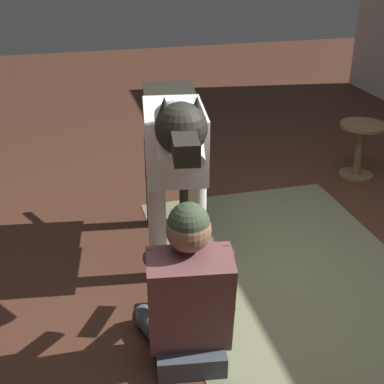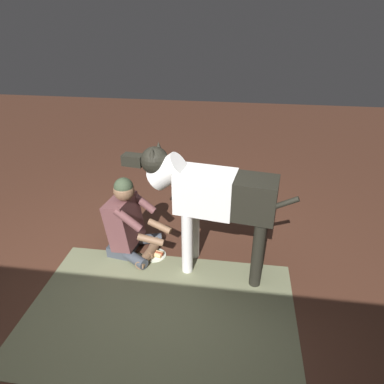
% 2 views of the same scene
% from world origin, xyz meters
% --- Properties ---
extents(ground_plane, '(14.91, 14.91, 0.00)m').
position_xyz_m(ground_plane, '(0.00, 0.00, 0.00)').
color(ground_plane, '#47281C').
extents(area_rug, '(2.32, 1.54, 0.01)m').
position_xyz_m(area_rug, '(-0.23, 0.18, 0.00)').
color(area_rug, '#6D6F51').
rests_on(area_rug, ground).
extents(person_sitting_on_floor, '(0.68, 0.57, 0.88)m').
position_xyz_m(person_sitting_on_floor, '(0.27, -0.62, 0.36)').
color(person_sitting_on_floor, '#3B414A').
rests_on(person_sitting_on_floor, ground).
extents(large_dog, '(1.62, 0.47, 1.26)m').
position_xyz_m(large_dog, '(-0.59, -0.49, 0.82)').
color(large_dog, silver).
rests_on(large_dog, ground).
extents(hot_dog_on_plate, '(0.23, 0.23, 0.06)m').
position_xyz_m(hot_dog_on_plate, '(0.00, -0.58, 0.03)').
color(hot_dog_on_plate, silver).
rests_on(hot_dog_on_plate, ground).
extents(round_side_table, '(0.39, 0.39, 0.49)m').
position_xyz_m(round_side_table, '(-1.46, 1.35, 0.29)').
color(round_side_table, brown).
rests_on(round_side_table, ground).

